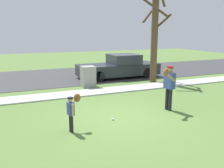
{
  "coord_description": "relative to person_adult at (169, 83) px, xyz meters",
  "views": [
    {
      "loc": [
        -3.41,
        -7.29,
        2.94
      ],
      "look_at": [
        0.04,
        0.85,
        1.0
      ],
      "focal_mm": 38.57,
      "sensor_mm": 36.0,
      "label": 1
    }
  ],
  "objects": [
    {
      "name": "parked_pickup_dark",
      "position": [
        1.09,
        6.79,
        -0.39
      ],
      "size": [
        5.2,
        1.95,
        1.48
      ],
      "rotation": [
        0.0,
        0.0,
        3.14
      ],
      "color": "#23282D",
      "rests_on": "road_surface"
    },
    {
      "name": "street_tree_near",
      "position": [
        2.39,
        4.8,
        1.73
      ],
      "size": [
        1.85,
        1.88,
        5.24
      ],
      "color": "brown",
      "rests_on": "ground"
    },
    {
      "name": "road_surface",
      "position": [
        -1.96,
        8.67,
        -1.05
      ],
      "size": [
        36.0,
        6.8,
        0.02
      ],
      "primitive_type": "cube",
      "color": "#38383A",
      "rests_on": "ground"
    },
    {
      "name": "ground_plane",
      "position": [
        -1.96,
        3.57,
        -1.06
      ],
      "size": [
        48.0,
        48.0,
        0.0
      ],
      "primitive_type": "plane",
      "color": "#567538"
    },
    {
      "name": "baseball",
      "position": [
        -2.34,
        -0.16,
        -1.02
      ],
      "size": [
        0.07,
        0.07,
        0.07
      ],
      "primitive_type": "sphere",
      "color": "white",
      "rests_on": "ground"
    },
    {
      "name": "sidewalk_strip",
      "position": [
        -1.96,
        3.67,
        -1.03
      ],
      "size": [
        36.0,
        1.2,
        0.06
      ],
      "primitive_type": "cube",
      "color": "#B2B2AD",
      "rests_on": "ground"
    },
    {
      "name": "person_child",
      "position": [
        -3.8,
        -0.53,
        -0.33
      ],
      "size": [
        0.47,
        0.48,
        1.11
      ],
      "rotation": [
        0.0,
        0.0,
        0.15
      ],
      "color": "black",
      "rests_on": "ground"
    },
    {
      "name": "utility_cabinet",
      "position": [
        -1.6,
        4.96,
        -0.5
      ],
      "size": [
        0.71,
        0.69,
        1.13
      ],
      "primitive_type": "cube",
      "color": "gray",
      "rests_on": "ground"
    },
    {
      "name": "person_adult",
      "position": [
        0.0,
        0.0,
        0.0
      ],
      "size": [
        0.67,
        0.7,
        1.69
      ],
      "rotation": [
        0.0,
        0.0,
        -2.99
      ],
      "color": "black",
      "rests_on": "ground"
    }
  ]
}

